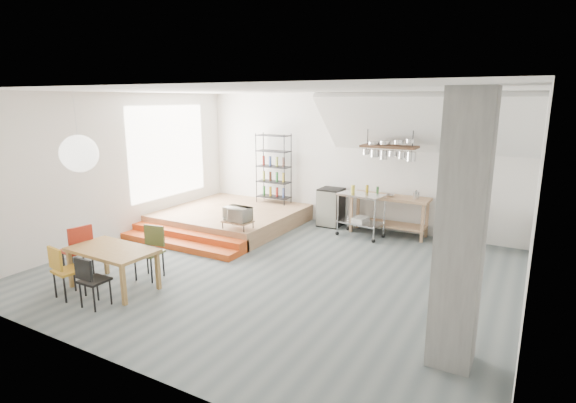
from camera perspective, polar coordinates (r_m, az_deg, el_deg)
The scene contains 26 objects.
floor at distance 8.33m, azimuth -1.41°, elevation -8.68°, with size 8.00×8.00×0.00m, color #535E60.
wall_back at distance 10.99m, azimuth 7.96°, elevation 5.15°, with size 8.00×0.04×3.20m, color silver.
wall_left at distance 10.48m, azimuth -20.65°, elevation 4.06°, with size 0.04×7.00×3.20m, color silver.
wall_right at distance 6.80m, azimuth 28.86°, elevation -1.16°, with size 0.04×7.00×3.20m, color silver.
ceiling at distance 7.74m, azimuth -1.54°, elevation 13.92°, with size 8.00×7.00×0.02m, color white.
slope_ceiling at distance 9.80m, azimuth 16.77°, elevation 9.38°, with size 4.40×1.80×0.15m, color white.
window_pane at distance 11.45m, azimuth -14.93°, elevation 6.16°, with size 0.02×2.50×2.20m, color white.
platform at distance 11.17m, azimuth -7.20°, elevation -2.03°, with size 3.00×3.00×0.40m, color #98714C.
step_lower at distance 9.78m, azimuth -14.00°, elevation -5.32°, with size 3.00×0.35×0.13m, color #CC4B18.
step_upper at distance 10.01m, azimuth -12.65°, elevation -4.44°, with size 3.00×0.35×0.27m, color #CC4B18.
concrete_column at distance 5.39m, azimuth 21.10°, elevation -3.76°, with size 0.50×0.50×3.20m, color slate.
kitchen_counter at distance 10.49m, azimuth 12.67°, elevation -0.84°, with size 1.80×0.60×0.91m.
stove at distance 10.24m, azimuth 20.15°, elevation -2.50°, with size 0.60×0.60×1.18m.
pot_rack at distance 10.04m, azimuth 12.83°, elevation 6.38°, with size 1.20×0.50×1.43m.
wire_shelving at distance 11.64m, azimuth -1.85°, elevation 4.34°, with size 0.88×0.38×1.80m.
microwave_shelf at distance 9.48m, azimuth -6.39°, elevation -2.56°, with size 0.60×0.40×0.16m.
paper_lantern at distance 8.04m, azimuth -24.99°, elevation 5.55°, with size 0.60×0.60×0.60m, color white.
dining_table at distance 7.90m, azimuth -21.41°, elevation -6.09°, with size 1.47×0.85×0.69m.
chair_mustard at distance 7.84m, azimuth -26.63°, elevation -7.51°, with size 0.45×0.45×0.86m.
chair_black at distance 7.34m, azimuth -23.82°, elevation -8.85°, with size 0.37×0.37×0.81m.
chair_olive at distance 8.19m, azimuth -17.01°, elevation -5.59°, with size 0.48×0.48×0.91m.
chair_red at distance 8.59m, azimuth -25.06°, elevation -5.23°, with size 0.51×0.51×0.95m.
rolling_cart at distance 10.23m, azimuth 9.24°, elevation -0.96°, with size 1.07×0.70×0.99m.
mini_fridge at distance 11.06m, azimuth 5.46°, elevation -0.72°, with size 0.55×0.55×0.93m, color black.
microwave at distance 9.44m, azimuth -6.42°, elevation -1.58°, with size 0.54×0.37×0.30m, color beige.
bowl at distance 10.37m, azimuth 12.77°, elevation 0.75°, with size 0.20×0.20×0.05m, color silver.
Camera 1 is at (3.97, -6.64, 3.07)m, focal length 28.00 mm.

